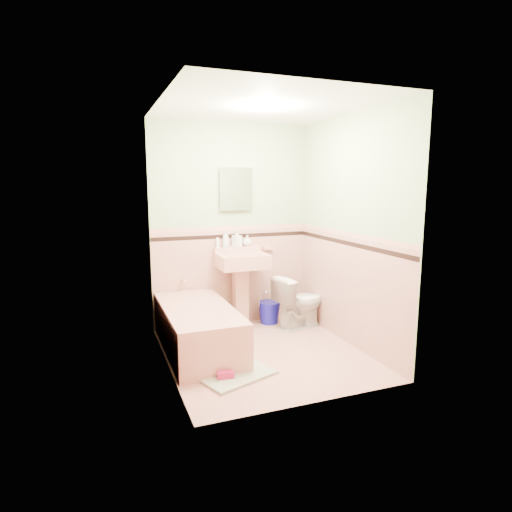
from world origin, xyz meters
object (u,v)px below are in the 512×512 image
object	(u,v)px
soap_bottle_left	(226,239)
soap_bottle_right	(247,241)
medicine_cabinet	(236,189)
toilet	(299,302)
bucket	(269,312)
shoe	(225,375)
bathtub	(198,330)
soap_bottle_mid	(237,238)
sink	(242,291)

from	to	relation	value
soap_bottle_left	soap_bottle_right	xyz separation A→B (m)	(0.28, 0.00, -0.03)
medicine_cabinet	toilet	world-z (taller)	medicine_cabinet
bucket	soap_bottle_left	bearing A→B (deg)	165.50
soap_bottle_left	bucket	size ratio (longest dim) A/B	0.74
soap_bottle_left	shoe	bearing A→B (deg)	-107.41
bathtub	soap_bottle_left	bearing A→B (deg)	53.16
medicine_cabinet	soap_bottle_right	distance (m)	0.65
toilet	soap_bottle_mid	bearing A→B (deg)	45.20
soap_bottle_mid	toilet	distance (m)	1.10
bathtub	soap_bottle_right	size ratio (longest dim) A/B	11.02
medicine_cabinet	soap_bottle_mid	world-z (taller)	medicine_cabinet
sink	shoe	distance (m)	1.52
bathtub	shoe	distance (m)	0.81
bathtub	shoe	size ratio (longest dim) A/B	10.00
bathtub	medicine_cabinet	distance (m)	1.78
medicine_cabinet	soap_bottle_mid	size ratio (longest dim) A/B	2.44
soap_bottle_mid	soap_bottle_right	size ratio (longest dim) A/B	1.50
bathtub	bucket	bearing A→B (deg)	28.31
bathtub	shoe	bearing A→B (deg)	-85.65
bathtub	medicine_cabinet	bearing A→B (deg)	47.42
medicine_cabinet	shoe	bearing A→B (deg)	-112.00
sink	soap_bottle_left	world-z (taller)	soap_bottle_left
soap_bottle_mid	sink	bearing A→B (deg)	-89.55
bathtub	bucket	world-z (taller)	bathtub
toilet	shoe	distance (m)	1.70
medicine_cabinet	soap_bottle_left	size ratio (longest dim) A/B	2.43
bathtub	shoe	world-z (taller)	bathtub
soap_bottle_right	soap_bottle_mid	bearing A→B (deg)	180.00
sink	medicine_cabinet	distance (m)	1.25
medicine_cabinet	shoe	size ratio (longest dim) A/B	3.33
sink	bucket	world-z (taller)	sink
soap_bottle_mid	bucket	bearing A→B (deg)	-19.65
medicine_cabinet	toilet	xyz separation A→B (m)	(0.67, -0.45, -1.37)
soap_bottle_right	shoe	bearing A→B (deg)	-116.57
medicine_cabinet	sink	bearing A→B (deg)	-90.00
toilet	soap_bottle_right	bearing A→B (deg)	39.20
medicine_cabinet	toilet	size ratio (longest dim) A/B	0.76
bathtub	medicine_cabinet	world-z (taller)	medicine_cabinet
sink	shoe	xyz separation A→B (m)	(-0.62, -1.32, -0.41)
sink	bathtub	bearing A→B (deg)	-142.07
soap_bottle_mid	toilet	bearing A→B (deg)	-32.03
soap_bottle_left	bathtub	bearing A→B (deg)	-126.84
soap_bottle_left	toilet	world-z (taller)	soap_bottle_left
soap_bottle_right	bucket	xyz separation A→B (m)	(0.25, -0.14, -0.92)
sink	bucket	bearing A→B (deg)	6.36
bathtub	toilet	distance (m)	1.38
bathtub	bucket	distance (m)	1.21
bathtub	bucket	size ratio (longest dim) A/B	5.39
soap_bottle_mid	toilet	xyz separation A→B (m)	(0.67, -0.42, -0.77)
toilet	shoe	size ratio (longest dim) A/B	4.35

